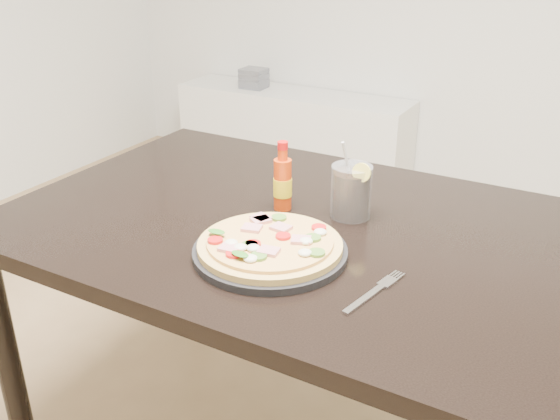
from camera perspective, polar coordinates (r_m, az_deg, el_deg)
The scene contains 8 objects.
dining_table at distance 1.48m, azimuth 2.29°, elevation -4.06°, with size 1.40×0.90×0.75m.
plate at distance 1.30m, azimuth -0.91°, elevation -3.84°, with size 0.32×0.32×0.02m, color black.
pizza at distance 1.29m, azimuth -0.93°, elevation -3.10°, with size 0.30×0.30×0.03m.
hot_sauce_bottle at distance 1.49m, azimuth 0.24°, elevation 2.51°, with size 0.06×0.06×0.17m.
cola_cup at distance 1.46m, azimuth 6.52°, elevation 1.60°, with size 0.10×0.10×0.19m.
fork at distance 1.19m, azimuth 8.77°, elevation -7.28°, with size 0.05×0.19×0.00m.
media_console at distance 3.72m, azimuth 1.14°, elevation 6.97°, with size 1.40×0.34×0.50m, color white.
cd_stack at distance 3.75m, azimuth -2.41°, elevation 11.94°, with size 0.14×0.12×0.11m.
Camera 1 is at (0.88, -1.05, 1.38)m, focal length 40.00 mm.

